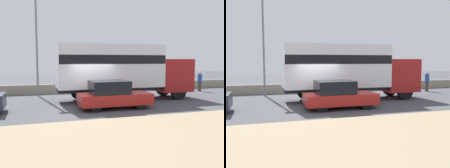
{
  "view_description": "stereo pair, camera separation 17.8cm",
  "coord_description": "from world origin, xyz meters",
  "views": [
    {
      "loc": [
        -3.34,
        -13.15,
        2.63
      ],
      "look_at": [
        1.19,
        1.06,
        1.22
      ],
      "focal_mm": 40.0,
      "sensor_mm": 36.0,
      "label": 1
    },
    {
      "loc": [
        -3.17,
        -13.2,
        2.63
      ],
      "look_at": [
        1.19,
        1.06,
        1.22
      ],
      "focal_mm": 40.0,
      "sensor_mm": 36.0,
      "label": 2
    }
  ],
  "objects": [
    {
      "name": "ground_plane",
      "position": [
        0.0,
        0.0,
        0.0
      ],
      "size": [
        80.0,
        80.0,
        0.0
      ],
      "primitive_type": "plane",
      "color": "#47474C"
    },
    {
      "name": "dirt_shoulder_foreground",
      "position": [
        0.0,
        -5.58,
        0.02
      ],
      "size": [
        60.0,
        5.88,
        0.04
      ],
      "color": "#9E896B",
      "rests_on": "ground_plane"
    },
    {
      "name": "stone_wall_backdrop",
      "position": [
        0.0,
        7.07,
        0.37
      ],
      "size": [
        60.0,
        0.35,
        0.74
      ],
      "color": "gray",
      "rests_on": "ground_plane"
    },
    {
      "name": "street_lamp",
      "position": [
        -3.01,
        5.95,
        4.16
      ],
      "size": [
        0.56,
        0.28,
        7.22
      ],
      "color": "slate",
      "rests_on": "ground_plane"
    },
    {
      "name": "box_truck",
      "position": [
        2.24,
        2.38,
        2.12
      ],
      "size": [
        9.04,
        2.48,
        3.63
      ],
      "color": "maroon",
      "rests_on": "ground_plane"
    },
    {
      "name": "car_hatchback",
      "position": [
        0.81,
        -0.25,
        0.75
      ],
      "size": [
        3.95,
        1.73,
        1.53
      ],
      "color": "#B21E19",
      "rests_on": "ground_plane"
    },
    {
      "name": "pedestrian",
      "position": [
        10.24,
        4.79,
        0.87
      ],
      "size": [
        0.36,
        0.36,
        1.67
      ],
      "color": "#473828",
      "rests_on": "ground_plane"
    }
  ]
}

